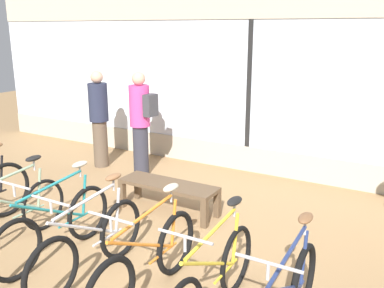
% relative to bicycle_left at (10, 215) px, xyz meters
% --- Properties ---
extents(ground_plane, '(24.00, 24.00, 0.00)m').
position_rel_bicycle_left_xyz_m(ground_plane, '(1.31, 0.54, -0.37)').
color(ground_plane, '#99754C').
extents(shop_back_wall, '(12.00, 0.08, 3.20)m').
position_rel_bicycle_left_xyz_m(shop_back_wall, '(1.31, 3.89, 1.26)').
color(shop_back_wall, '#B2A893').
rests_on(shop_back_wall, ground_plane).
extents(bicycle_left, '(0.46, 1.65, 1.01)m').
position_rel_bicycle_left_xyz_m(bicycle_left, '(0.00, 0.00, 0.00)').
color(bicycle_left, black).
rests_on(bicycle_left, ground_plane).
extents(bicycle_center_left, '(0.46, 1.68, 1.01)m').
position_rel_bicycle_left_xyz_m(bicycle_center_left, '(0.65, 0.09, -0.01)').
color(bicycle_center_left, black).
rests_on(bicycle_center_left, ground_plane).
extents(bicycle_center, '(0.46, 1.64, 1.01)m').
position_rel_bicycle_left_xyz_m(bicycle_center, '(1.27, -0.04, -0.01)').
color(bicycle_center, black).
rests_on(bicycle_center, ground_plane).
extents(bicycle_center_right, '(0.46, 1.69, 1.01)m').
position_rel_bicycle_left_xyz_m(bicycle_center_right, '(1.96, -0.03, -0.01)').
color(bicycle_center_right, black).
rests_on(bicycle_center_right, ground_plane).
extents(bicycle_right, '(0.46, 1.66, 1.01)m').
position_rel_bicycle_left_xyz_m(bicycle_right, '(2.63, 0.00, -0.00)').
color(bicycle_right, black).
rests_on(bicycle_right, ground_plane).
extents(display_bench, '(1.40, 0.44, 0.42)m').
position_rel_bicycle_left_xyz_m(display_bench, '(1.07, 1.70, -0.03)').
color(display_bench, brown).
rests_on(display_bench, ground_plane).
extents(customer_near_rack, '(0.46, 0.46, 1.74)m').
position_rel_bicycle_left_xyz_m(customer_near_rack, '(-1.10, 2.78, 0.54)').
color(customer_near_rack, brown).
rests_on(customer_near_rack, ground_plane).
extents(customer_by_window, '(0.50, 0.37, 1.77)m').
position_rel_bicycle_left_xyz_m(customer_by_window, '(-0.16, 2.76, 0.59)').
color(customer_by_window, '#2D2D38').
rests_on(customer_by_window, ground_plane).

